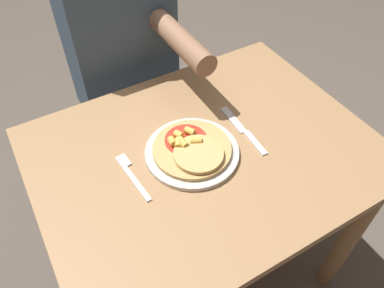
# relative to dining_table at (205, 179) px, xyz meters

# --- Properties ---
(ground_plane) EXTENTS (8.00, 8.00, 0.00)m
(ground_plane) POSITION_rel_dining_table_xyz_m (0.00, 0.00, -0.60)
(ground_plane) COLOR brown
(dining_table) EXTENTS (0.94, 0.73, 0.74)m
(dining_table) POSITION_rel_dining_table_xyz_m (0.00, 0.00, 0.00)
(dining_table) COLOR #9E754C
(dining_table) RESTS_ON ground_plane
(plate) EXTENTS (0.26, 0.26, 0.01)m
(plate) POSITION_rel_dining_table_xyz_m (-0.04, 0.01, 0.14)
(plate) COLOR beige
(plate) RESTS_ON dining_table
(pizza) EXTENTS (0.22, 0.22, 0.04)m
(pizza) POSITION_rel_dining_table_xyz_m (-0.04, 0.00, 0.16)
(pizza) COLOR tan
(pizza) RESTS_ON plate
(fork) EXTENTS (0.03, 0.18, 0.00)m
(fork) POSITION_rel_dining_table_xyz_m (-0.22, 0.02, 0.14)
(fork) COLOR silver
(fork) RESTS_ON dining_table
(knife) EXTENTS (0.03, 0.22, 0.00)m
(knife) POSITION_rel_dining_table_xyz_m (0.13, 0.01, 0.14)
(knife) COLOR silver
(knife) RESTS_ON dining_table
(person_diner) EXTENTS (0.36, 0.52, 1.20)m
(person_diner) POSITION_rel_dining_table_xyz_m (-0.02, 0.55, 0.11)
(person_diner) COLOR #2D2D38
(person_diner) RESTS_ON ground_plane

